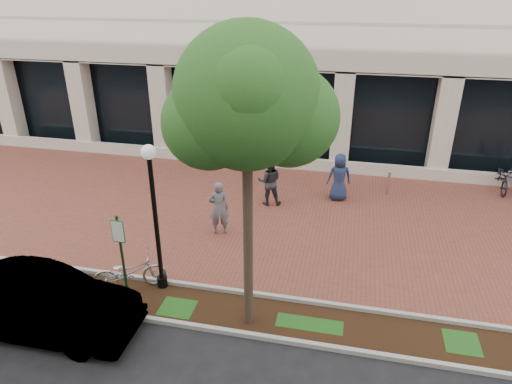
% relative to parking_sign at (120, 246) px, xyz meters
% --- Properties ---
extents(ground, '(120.00, 120.00, 0.00)m').
position_rel_parking_sign_xyz_m(ground, '(2.95, 5.12, -1.48)').
color(ground, black).
rests_on(ground, ground).
extents(brick_plaza, '(40.00, 9.00, 0.01)m').
position_rel_parking_sign_xyz_m(brick_plaza, '(2.95, 5.12, -1.48)').
color(brick_plaza, brown).
rests_on(brick_plaza, ground).
extents(planting_strip, '(40.00, 1.50, 0.01)m').
position_rel_parking_sign_xyz_m(planting_strip, '(2.95, -0.13, -1.48)').
color(planting_strip, black).
rests_on(planting_strip, ground).
extents(curb_plaza_side, '(40.00, 0.12, 0.12)m').
position_rel_parking_sign_xyz_m(curb_plaza_side, '(2.95, 0.62, -1.42)').
color(curb_plaza_side, '#A1A098').
rests_on(curb_plaza_side, ground).
extents(curb_street_side, '(40.00, 0.12, 0.12)m').
position_rel_parking_sign_xyz_m(curb_street_side, '(2.95, -0.88, -1.42)').
color(curb_street_side, '#A1A098').
rests_on(curb_street_side, ground).
extents(parking_sign, '(0.34, 0.07, 2.32)m').
position_rel_parking_sign_xyz_m(parking_sign, '(0.00, 0.00, 0.00)').
color(parking_sign, '#153A1E').
rests_on(parking_sign, ground).
extents(lamppost, '(0.36, 0.36, 4.04)m').
position_rel_parking_sign_xyz_m(lamppost, '(0.79, 0.50, 0.80)').
color(lamppost, black).
rests_on(lamppost, ground).
extents(street_tree, '(3.45, 2.87, 6.93)m').
position_rel_parking_sign_xyz_m(street_tree, '(3.43, -0.33, 3.82)').
color(street_tree, '#4C392B').
rests_on(street_tree, ground).
extents(locked_bicycle, '(2.02, 1.41, 1.01)m').
position_rel_parking_sign_xyz_m(locked_bicycle, '(-0.00, 0.27, -0.98)').
color(locked_bicycle, '#AFAFB4').
rests_on(locked_bicycle, ground).
extents(pedestrian_left, '(0.76, 0.60, 1.82)m').
position_rel_parking_sign_xyz_m(pedestrian_left, '(1.48, 3.57, -0.57)').
color(pedestrian_left, '#5C5C61').
rests_on(pedestrian_left, ground).
extents(pedestrian_mid, '(1.00, 0.84, 1.82)m').
position_rel_parking_sign_xyz_m(pedestrian_mid, '(2.66, 6.01, -0.57)').
color(pedestrian_mid, '#26262A').
rests_on(pedestrian_mid, ground).
extents(pedestrian_right, '(0.99, 0.76, 1.80)m').
position_rel_parking_sign_xyz_m(pedestrian_right, '(5.10, 6.94, -0.58)').
color(pedestrian_right, '#1E294B').
rests_on(pedestrian_right, ground).
extents(bollard, '(0.12, 0.12, 1.02)m').
position_rel_parking_sign_xyz_m(bollard, '(6.94, 7.70, -0.96)').
color(bollard, '#B1B0B5').
rests_on(bollard, ground).
extents(sedan_near_curb, '(4.54, 1.62, 1.49)m').
position_rel_parking_sign_xyz_m(sedan_near_curb, '(-1.23, -1.67, -0.74)').
color(sedan_near_curb, '#BBBAC0').
rests_on(sedan_near_curb, ground).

